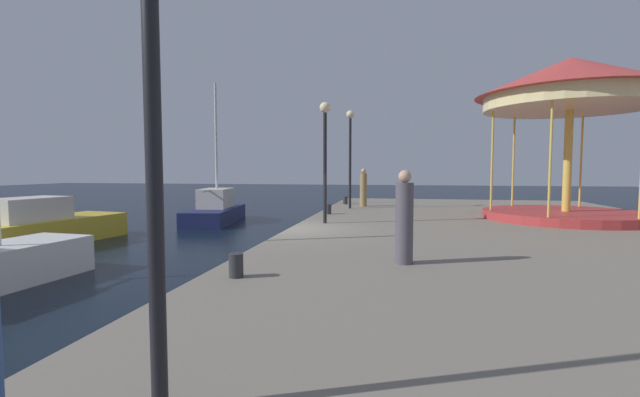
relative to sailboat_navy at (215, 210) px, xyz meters
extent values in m
plane|color=black|center=(5.57, -7.04, -0.62)|extent=(120.00, 120.00, 0.00)
cube|color=gray|center=(12.24, -7.04, -0.22)|extent=(13.35, 28.15, 0.80)
cube|color=#19214C|center=(0.01, -0.06, -0.27)|extent=(2.59, 5.38, 0.71)
cube|color=beige|center=(-0.02, 0.15, 0.56)|extent=(1.62, 2.44, 0.94)
cylinder|color=silver|center=(-0.04, 0.31, 3.14)|extent=(0.12, 0.12, 6.11)
cylinder|color=silver|center=(0.12, -0.84, 0.99)|extent=(0.41, 2.31, 0.08)
cube|color=gold|center=(-3.18, -6.80, -0.18)|extent=(2.74, 5.49, 0.88)
cube|color=beige|center=(-3.27, -7.48, 0.65)|extent=(1.73, 2.49, 0.78)
cube|color=#4C6070|center=(-3.11, -6.33, 0.80)|extent=(1.22, 0.27, 0.35)
cylinder|color=#B23333|center=(14.74, -3.06, 0.33)|extent=(5.59, 5.59, 0.30)
cylinder|color=gold|center=(14.74, -3.06, 2.27)|extent=(0.28, 0.28, 3.60)
cylinder|color=#F2E099|center=(14.74, -3.06, 4.32)|extent=(5.75, 5.75, 0.50)
cone|color=#C63D38|center=(14.74, -3.06, 5.23)|extent=(6.39, 6.39, 1.31)
cylinder|color=gold|center=(16.01, -0.85, 2.27)|extent=(0.08, 0.08, 3.60)
cylinder|color=gold|center=(13.47, -0.85, 2.27)|extent=(0.08, 0.08, 3.60)
cylinder|color=gold|center=(12.20, -3.06, 2.27)|extent=(0.08, 0.08, 3.60)
cylinder|color=gold|center=(13.47, -5.26, 2.27)|extent=(0.08, 0.08, 3.60)
cylinder|color=black|center=(7.15, -16.90, 1.99)|extent=(0.12, 0.12, 3.63)
cylinder|color=black|center=(6.44, -5.63, 2.00)|extent=(0.12, 0.12, 3.64)
sphere|color=#F9E5B2|center=(6.44, -5.63, 4.00)|extent=(0.36, 0.36, 0.36)
cylinder|color=black|center=(6.63, 0.00, 2.24)|extent=(0.12, 0.12, 4.12)
sphere|color=#F9E5B2|center=(6.63, 0.00, 4.48)|extent=(0.36, 0.36, 0.36)
cylinder|color=#2D2D33|center=(6.12, 2.36, 0.38)|extent=(0.24, 0.24, 0.40)
cylinder|color=#2D2D33|center=(6.21, -13.01, 0.38)|extent=(0.24, 0.24, 0.40)
cylinder|color=#2D2D33|center=(6.07, -2.72, 0.38)|extent=(0.24, 0.24, 0.40)
cylinder|color=#514C56|center=(8.97, -11.44, 0.95)|extent=(0.34, 0.34, 1.54)
sphere|color=tan|center=(8.97, -11.44, 1.84)|extent=(0.24, 0.24, 0.24)
cylinder|color=#937A4C|center=(7.15, 1.22, 0.98)|extent=(0.34, 0.34, 1.60)
sphere|color=tan|center=(7.15, 1.22, 1.90)|extent=(0.24, 0.24, 0.24)
camera|label=1|loc=(8.87, -19.69, 1.97)|focal=24.12mm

